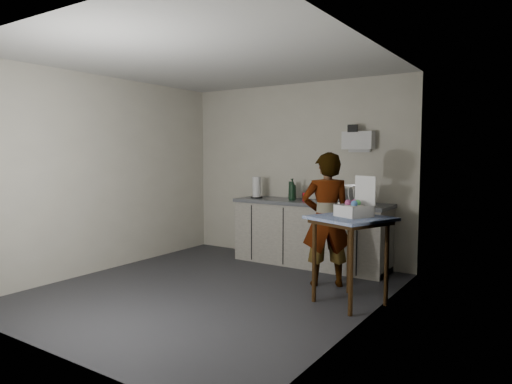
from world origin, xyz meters
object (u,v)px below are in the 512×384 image
Objects in this scene: standing_man at (326,220)px; paper_towel at (257,188)px; kitchen_counter at (310,235)px; bakery_box at (355,207)px; soda_can at (304,197)px; side_table at (350,228)px; dark_bottle at (291,190)px; soap_bottle at (292,189)px; dish_rack at (352,200)px.

paper_towel is (-1.48, 0.74, 0.27)m from standing_man.
kitchen_counter is 5.36× the size of bakery_box.
kitchen_counter is 19.53× the size of soda_can.
bakery_box is (1.20, -1.17, 0.05)m from soda_can.
standing_man reaches higher than side_table.
soap_bottle is at bearing -55.78° from dark_bottle.
bakery_box is (0.50, -1.17, 0.05)m from dish_rack.
bakery_box is (1.39, -1.16, -0.05)m from soap_bottle.
paper_towel is at bearing -166.24° from dark_bottle.
bakery_box reaches higher than kitchen_counter.
soda_can is at bearing 162.18° from bakery_box.
kitchen_counter is 1.71m from side_table.
soda_can is at bearing -0.01° from paper_towel.
side_table is 0.68m from standing_man.
bakery_box is (2.00, -1.17, -0.05)m from paper_towel.
soda_can is (-0.07, -0.04, 0.54)m from kitchen_counter.
kitchen_counter is 2.42× the size of side_table.
kitchen_counter is at bearing 2.92° from paper_towel.
dark_bottle is at bearing 13.76° from paper_towel.
soda_can is (-1.17, 1.22, 0.16)m from side_table.
soap_bottle is 1.20× the size of dark_bottle.
paper_towel reaches higher than side_table.
dark_bottle is at bearing 172.56° from dish_rack.
soap_bottle is 0.21m from soda_can.
soda_can is at bearing 2.73° from soap_bottle.
bakery_box reaches higher than dish_rack.
side_table is at bearing -48.88° from kitchen_counter.
dark_bottle is 0.81× the size of paper_towel.
dish_rack is at bearing 0.54° from soap_bottle.
paper_towel reaches higher than dish_rack.
soap_bottle is (-0.26, -0.05, 0.64)m from kitchen_counter.
kitchen_counter is 1.08m from paper_towel.
dish_rack is at bearing 132.79° from side_table.
kitchen_counter is at bearing 159.37° from bakery_box.
paper_towel reaches higher than soda_can.
dark_bottle is 0.99m from dish_rack.
standing_man reaches higher than kitchen_counter.
bakery_box reaches higher than soap_bottle.
paper_towel is at bearing -59.91° from standing_man.
kitchen_counter is 1.76m from bakery_box.
dark_bottle reaches higher than side_table.
dark_bottle is at bearing 166.79° from kitchen_counter.
standing_man is at bearing 167.02° from bakery_box.
standing_man is at bearing -40.16° from soap_bottle.
paper_towel reaches higher than soap_bottle.
dish_rack is 0.88× the size of bakery_box.
standing_man is 3.80× the size of bakery_box.
soap_bottle is at bearing -0.86° from paper_towel.
soap_bottle reaches higher than kitchen_counter.
side_table is 0.22m from bakery_box.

